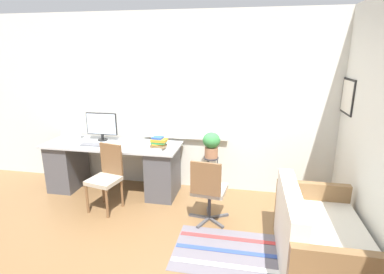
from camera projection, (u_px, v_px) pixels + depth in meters
The scene contains 15 objects.
ground_plane at pixel (177, 207), 4.23m from camera, with size 14.00×14.00×0.00m, color brown.
wall_back_with_window at pixel (188, 104), 4.59m from camera, with size 9.00×0.12×2.70m.
wall_right_with_picture at pixel (362, 121), 3.46m from camera, with size 0.08×9.00×2.70m.
desk at pixel (114, 166), 4.64m from camera, with size 2.07×0.70×0.77m.
laptop at pixel (68, 137), 4.72m from camera, with size 0.34×0.32×0.26m.
monitor at pixel (102, 125), 4.66m from camera, with size 0.50×0.15×0.44m.
keyboard at pixel (92, 145), 4.48m from camera, with size 0.34×0.14×0.02m.
mouse at pixel (107, 145), 4.42m from camera, with size 0.03×0.06×0.03m.
book_stack at pixel (159, 143), 4.27m from camera, with size 0.23×0.19×0.18m.
desk_chair_wooden at pixel (106, 176), 4.10m from camera, with size 0.45×0.46×0.90m.
office_chair_swivel at pixel (208, 189), 3.75m from camera, with size 0.52×0.53×0.87m.
couch_loveseat at pixel (318, 241), 3.01m from camera, with size 0.83×1.36×0.81m.
plant_stand at pixel (211, 163), 4.45m from camera, with size 0.22×0.22×0.62m.
potted_plant at pixel (211, 144), 4.37m from camera, with size 0.26×0.26×0.38m.
floor_rug_striped at pixel (237, 252), 3.27m from camera, with size 1.38×0.83×0.01m.
Camera 1 is at (0.92, -3.68, 2.12)m, focal length 28.00 mm.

